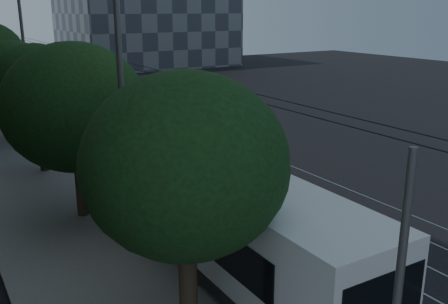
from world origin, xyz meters
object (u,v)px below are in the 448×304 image
trolleybus (220,213)px  car_white_d (14,95)px  pickup_silver (135,159)px  car_white_a (73,119)px  streetlamp_near (133,78)px  car_white_c (34,101)px  streetlamp_far (30,42)px  car_white_b (54,119)px

trolleybus → car_white_d: bearing=91.3°
pickup_silver → car_white_a: size_ratio=1.18×
trolleybus → streetlamp_near: streetlamp_near is taller
car_white_d → car_white_a: bearing=-58.4°
trolleybus → car_white_c: (0.45, 30.33, -1.11)m
trolleybus → car_white_d: size_ratio=3.44×
streetlamp_near → streetlamp_far: size_ratio=0.98×
trolleybus → car_white_b: bearing=90.6°
trolleybus → car_white_b: trolleybus is taller
car_white_d → streetlamp_near: bearing=-67.4°
car_white_a → car_white_d: (-1.60, 12.96, -0.12)m
car_white_c → trolleybus: bearing=-86.6°
pickup_silver → streetlamp_near: 9.25m
car_white_a → car_white_b: car_white_b is taller
car_white_d → pickup_silver: bearing=-61.6°
pickup_silver → car_white_d: (-1.60, 23.96, -0.09)m
car_white_a → car_white_c: 9.21m
trolleybus → car_white_d: (-0.44, 34.11, -1.14)m
pickup_silver → car_white_b: size_ratio=0.96×
pickup_silver → car_white_a: bearing=79.8°
streetlamp_far → trolleybus: bearing=-87.6°
pickup_silver → car_white_c: bearing=81.7°
car_white_d → streetlamp_far: streetlamp_far is taller
pickup_silver → streetlamp_near: (-2.69, -7.26, 5.05)m
car_white_a → streetlamp_far: 5.61m
car_white_a → car_white_d: size_ratio=1.18×
streetlamp_far → car_white_b: bearing=-28.9°
car_white_a → streetlamp_far: size_ratio=0.46×
car_white_a → car_white_d: car_white_a is taller
car_white_c → car_white_a: bearing=-81.3°
trolleybus → car_white_b: 21.67m
car_white_b → car_white_d: 12.47m
trolleybus → streetlamp_near: (-1.54, 2.88, 4.00)m
car_white_c → car_white_d: (-0.90, 3.78, -0.03)m
streetlamp_near → car_white_a: bearing=81.6°
car_white_a → car_white_b: (-1.18, 0.50, 0.03)m
trolleybus → car_white_c: bearing=89.7°
streetlamp_near → streetlamp_far: 19.27m
streetlamp_near → car_white_c: bearing=85.9°
pickup_silver → car_white_c: 20.19m
pickup_silver → streetlamp_far: 13.22m
streetlamp_far → pickup_silver: bearing=-80.1°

